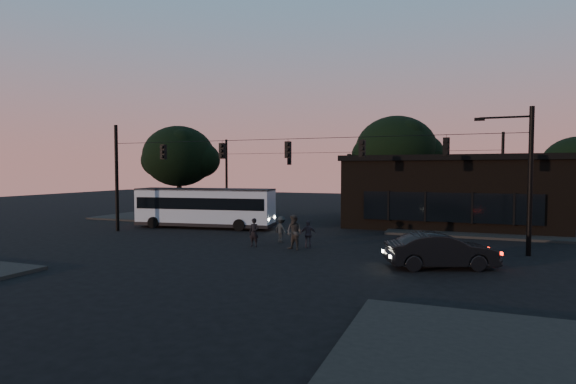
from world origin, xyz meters
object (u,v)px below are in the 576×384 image
(building, at_px, (450,191))
(pedestrian_b, at_px, (294,232))
(car, at_px, (441,251))
(pedestrian_c, at_px, (308,234))
(pedestrian_d, at_px, (281,229))
(bus, at_px, (205,206))
(pedestrian_a, at_px, (254,232))

(building, bearing_deg, pedestrian_b, -117.56)
(car, relative_size, pedestrian_c, 3.09)
(car, height_order, pedestrian_d, pedestrian_d)
(bus, distance_m, car, 19.06)
(bus, distance_m, pedestrian_d, 8.96)
(pedestrian_c, bearing_deg, pedestrian_d, -49.19)
(building, distance_m, pedestrian_d, 15.60)
(car, height_order, pedestrian_a, pedestrian_a)
(bus, bearing_deg, building, 17.98)
(pedestrian_d, bearing_deg, car, -175.21)
(bus, xyz_separation_m, pedestrian_d, (7.86, -4.20, -0.87))
(pedestrian_d, bearing_deg, pedestrian_a, 95.81)
(car, height_order, pedestrian_c, car)
(building, distance_m, pedestrian_b, 16.57)
(building, distance_m, car, 16.69)
(bus, relative_size, car, 2.27)
(pedestrian_b, relative_size, pedestrian_d, 1.22)
(building, xyz_separation_m, bus, (-17.13, -8.20, -1.05))
(bus, height_order, pedestrian_d, bus)
(bus, xyz_separation_m, pedestrian_c, (10.02, -5.55, -0.89))
(pedestrian_b, bearing_deg, pedestrian_a, -166.28)
(building, distance_m, pedestrian_a, 17.71)
(building, bearing_deg, bus, -154.41)
(car, distance_m, pedestrian_b, 7.85)
(pedestrian_b, distance_m, pedestrian_c, 1.02)
(pedestrian_c, bearing_deg, bus, -46.11)
(car, distance_m, pedestrian_d, 10.14)
(bus, height_order, pedestrian_c, bus)
(pedestrian_c, xyz_separation_m, pedestrian_d, (-2.16, 1.35, 0.02))
(car, xyz_separation_m, pedestrian_a, (-10.10, 2.17, 0.02))
(building, relative_size, bus, 1.44)
(pedestrian_a, bearing_deg, building, 55.47)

